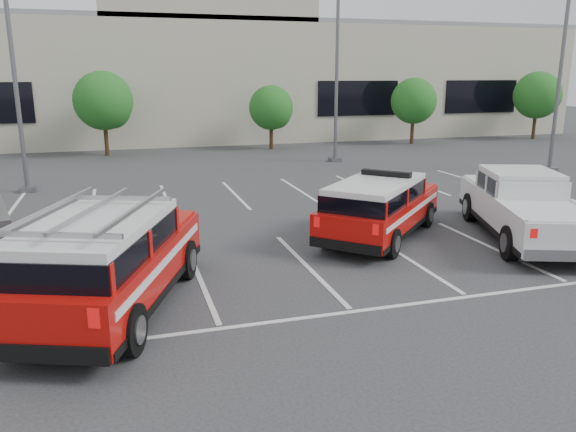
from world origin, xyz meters
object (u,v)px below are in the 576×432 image
(tree_mid_right, at_px, (272,109))
(light_pole_left, at_px, (13,60))
(light_pole_right, at_px, (561,63))
(ladder_suv, at_px, (108,268))
(tree_far_right, at_px, (538,97))
(convention_building, at_px, (176,73))
(fire_chief_suv, at_px, (380,212))
(tree_right, at_px, (415,103))
(light_pole_mid, at_px, (337,64))
(tree_mid_left, at_px, (105,103))
(white_pickup, at_px, (523,212))

(tree_mid_right, distance_m, light_pole_left, 16.72)
(light_pole_right, height_order, ladder_suv, light_pole_right)
(light_pole_left, bearing_deg, tree_far_right, 16.89)
(light_pole_left, bearing_deg, convention_building, 67.61)
(light_pole_left, xyz_separation_m, ladder_suv, (3.32, -13.39, -4.27))
(convention_building, xyz_separation_m, fire_chief_suv, (2.66, -30.01, -3.93))
(tree_mid_right, bearing_deg, fire_chief_suv, -96.36)
(tree_right, bearing_deg, light_pole_right, -85.69)
(tree_mid_right, xyz_separation_m, light_pole_mid, (1.91, -6.05, 2.68))
(convention_building, bearing_deg, light_pole_mid, -66.74)
(light_pole_left, bearing_deg, tree_mid_right, 37.50)
(tree_mid_left, xyz_separation_m, fire_chief_suv, (7.75, -20.19, -2.26))
(tree_mid_right, xyz_separation_m, tree_far_right, (20.00, 0.00, 0.54))
(tree_right, distance_m, white_pickup, 23.06)
(light_pole_mid, bearing_deg, tree_mid_right, 107.52)
(convention_building, bearing_deg, tree_right, -33.37)
(light_pole_left, relative_size, white_pickup, 1.54)
(light_pole_left, bearing_deg, light_pole_mid, 14.93)
(light_pole_mid, xyz_separation_m, white_pickup, (-0.18, -15.38, -4.42))
(tree_far_right, height_order, white_pickup, tree_far_right)
(tree_far_right, height_order, light_pole_right, light_pole_right)
(light_pole_mid, bearing_deg, tree_right, 36.77)
(light_pole_mid, bearing_deg, ladder_suv, -123.90)
(convention_building, height_order, ladder_suv, convention_building)
(convention_building, relative_size, tree_right, 13.58)
(tree_right, bearing_deg, light_pole_left, -156.49)
(light_pole_left, bearing_deg, ladder_suv, -76.08)
(tree_mid_right, bearing_deg, tree_far_right, 0.00)
(tree_far_right, xyz_separation_m, light_pole_left, (-33.09, -10.05, 2.14))
(tree_mid_left, relative_size, ladder_suv, 0.78)
(light_pole_right, bearing_deg, light_pole_mid, 146.31)
(light_pole_mid, bearing_deg, light_pole_left, -165.07)
(tree_mid_left, bearing_deg, tree_mid_right, -0.00)
(white_pickup, bearing_deg, fire_chief_suv, -177.11)
(tree_mid_left, xyz_separation_m, ladder_suv, (0.23, -23.43, -2.13))
(tree_mid_left, bearing_deg, white_pickup, -61.30)
(tree_mid_right, relative_size, tree_right, 0.90)
(tree_far_right, distance_m, white_pickup, 28.25)
(fire_chief_suv, xyz_separation_m, white_pickup, (3.98, -1.24, -0.02))
(light_pole_right, distance_m, fire_chief_suv, 16.09)
(convention_building, xyz_separation_m, light_pole_left, (-8.18, -19.86, 0.47))
(fire_chief_suv, bearing_deg, tree_right, 103.55)
(tree_mid_left, distance_m, light_pole_mid, 13.53)
(tree_right, distance_m, light_pole_mid, 10.38)
(tree_far_right, height_order, light_pole_mid, light_pole_mid)
(tree_mid_right, height_order, tree_right, tree_right)
(convention_building, relative_size, tree_far_right, 12.38)
(tree_mid_right, bearing_deg, convention_building, 116.57)
(convention_building, bearing_deg, tree_far_right, -21.51)
(ladder_suv, bearing_deg, tree_mid_right, 88.56)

